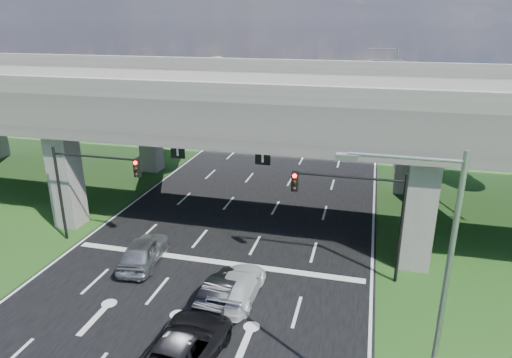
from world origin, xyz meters
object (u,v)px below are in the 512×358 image
at_px(streetlight_beyond, 391,82).
at_px(signal_right, 359,205).
at_px(streetlight_far, 396,105).
at_px(streetlight_near, 430,289).
at_px(signal_left, 89,179).
at_px(car_silver, 144,251).
at_px(car_trailing, 183,349).
at_px(car_dark, 224,290).
at_px(car_white, 238,286).

bearing_deg(streetlight_beyond, signal_right, -93.61).
bearing_deg(streetlight_far, streetlight_near, -90.00).
height_order(signal_left, streetlight_near, streetlight_near).
xyz_separation_m(signal_left, car_silver, (4.11, -1.61, -3.37)).
xyz_separation_m(signal_right, car_trailing, (-6.25, -8.51, -3.38)).
height_order(car_silver, car_dark, car_silver).
xyz_separation_m(streetlight_near, car_dark, (-8.30, 5.88, -5.13)).
relative_size(signal_left, streetlight_beyond, 0.60).
relative_size(signal_left, streetlight_near, 0.60).
height_order(signal_left, streetlight_far, streetlight_far).
relative_size(streetlight_beyond, car_dark, 2.40).
height_order(streetlight_far, car_trailing, streetlight_far).
bearing_deg(streetlight_far, signal_left, -131.78).
bearing_deg(streetlight_far, signal_right, -96.47).
height_order(streetlight_far, car_dark, streetlight_far).
distance_m(signal_right, car_dark, 8.05).
relative_size(signal_left, car_dark, 1.44).
height_order(streetlight_far, car_silver, streetlight_far).
height_order(streetlight_far, streetlight_beyond, same).
bearing_deg(signal_right, car_silver, -172.04).
xyz_separation_m(signal_right, car_white, (-5.43, -3.53, -3.47)).
height_order(car_dark, car_trailing, car_trailing).
height_order(signal_right, streetlight_near, streetlight_near).
distance_m(signal_right, car_silver, 12.13).
xyz_separation_m(signal_left, car_dark, (9.62, -4.07, -3.47)).
distance_m(streetlight_near, car_dark, 11.39).
height_order(streetlight_beyond, car_silver, streetlight_beyond).
bearing_deg(car_silver, signal_left, -29.41).
bearing_deg(car_silver, streetlight_far, -130.50).
xyz_separation_m(streetlight_far, car_trailing, (-8.52, -28.57, -5.04)).
distance_m(streetlight_beyond, car_white, 40.65).
relative_size(streetlight_beyond, car_trailing, 1.79).
bearing_deg(signal_left, streetlight_near, -29.02).
height_order(signal_left, streetlight_beyond, streetlight_beyond).
xyz_separation_m(signal_left, streetlight_far, (17.92, 20.06, 1.66)).
height_order(streetlight_beyond, car_white, streetlight_beyond).
bearing_deg(car_white, streetlight_far, -107.24).
distance_m(streetlight_beyond, car_dark, 41.29).
relative_size(signal_right, signal_left, 1.00).
xyz_separation_m(signal_right, streetlight_near, (2.27, -9.94, 1.66)).
xyz_separation_m(signal_right, streetlight_beyond, (2.27, 36.06, 1.66)).
bearing_deg(signal_left, car_silver, -21.42).
bearing_deg(streetlight_near, signal_right, 102.88).
xyz_separation_m(streetlight_beyond, car_dark, (-8.30, -40.12, -5.13)).
bearing_deg(car_dark, car_silver, -20.05).
distance_m(car_silver, car_dark, 6.03).
bearing_deg(signal_left, signal_right, 0.00).
bearing_deg(car_white, streetlight_beyond, -100.17).
xyz_separation_m(car_silver, car_trailing, (5.29, -6.90, -0.01)).
xyz_separation_m(car_dark, car_white, (0.60, 0.54, -0.00)).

